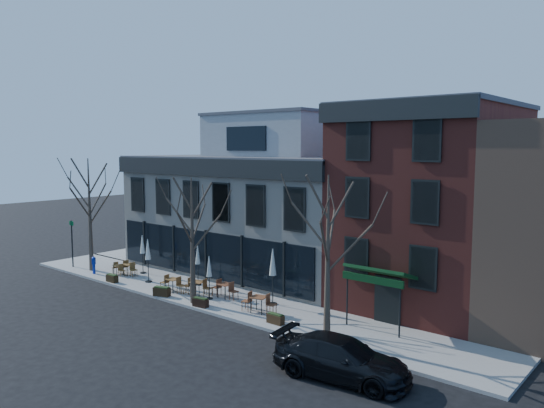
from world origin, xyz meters
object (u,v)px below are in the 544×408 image
Objects in this scene: cafe_set_0 at (118,269)px; parked_sedan at (341,358)px; umbrella_0 at (142,246)px; call_box at (94,264)px.

parked_sedan is at bearing -10.66° from cafe_set_0.
cafe_set_0 is 2.19m from umbrella_0.
call_box is 0.77× the size of cafe_set_0.
call_box is at bearing -148.99° from cafe_set_0.
call_box is 3.56m from umbrella_0.
umbrella_0 reaches higher than call_box.
call_box is 1.80m from cafe_set_0.
parked_sedan is 20.72m from cafe_set_0.
call_box reaches higher than cafe_set_0.
call_box is (-21.89, 2.91, 0.01)m from parked_sedan.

